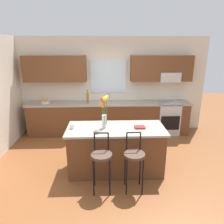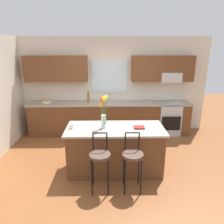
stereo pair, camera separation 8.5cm
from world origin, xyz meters
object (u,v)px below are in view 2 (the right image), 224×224
Objects in this scene: bar_stool_middle at (133,157)px; bar_stool_near at (100,158)px; flower_vase at (103,109)px; bottle_olive_oil at (88,97)px; oven_range at (168,118)px; kitchen_island at (115,149)px; cookbook at (139,127)px; mug_ceramic at (72,126)px; fruit_bowl_oranges at (46,101)px.

bar_stool_near is at bearing 180.00° from bar_stool_middle.
flower_vase is 1.97m from bottle_olive_oil.
oven_range is 2.85m from bar_stool_middle.
oven_range is 2.48m from kitchen_island.
bar_stool_middle is at bearing -51.97° from flower_vase.
bar_stool_middle is 2.87× the size of bottle_olive_oil.
kitchen_island is at bearing -70.35° from bottle_olive_oil.
flower_vase is at bearing 176.99° from cookbook.
bottle_olive_oil is at bearing 103.55° from flower_vase.
bottle_olive_oil is (-0.46, 1.90, -0.22)m from flower_vase.
cookbook is (0.18, 0.60, 0.30)m from bar_stool_middle.
cookbook is at bearing -120.70° from oven_range.
bottle_olive_oil reaches higher than kitchen_island.
flower_vase is at bearing 128.03° from bar_stool_middle.
bar_stool_middle is 2.75m from bottle_olive_oil.
bar_stool_near is 0.90m from mug_ceramic.
oven_range is 3.13m from mug_ceramic.
bottle_olive_oil is (-0.68, 1.92, 0.61)m from kitchen_island.
kitchen_island is at bearing 177.08° from cookbook.
bottle_olive_oil is at bearing 109.65° from kitchen_island.
flower_vase is 0.69m from mug_ceramic.
bottle_olive_oil is at bearing 99.14° from bar_stool_near.
cookbook is at bearing 73.02° from bar_stool_middle.
mug_ceramic is 2.18m from fruit_bowl_oranges.
fruit_bowl_oranges is 0.66× the size of bottle_olive_oil.
bottle_olive_oil is (-0.96, 2.54, 0.43)m from bar_stool_middle.
cookbook is (1.29, -0.01, -0.03)m from mug_ceramic.
bar_stool_middle is at bearing -49.97° from fruit_bowl_oranges.
bar_stool_near is at bearing -126.61° from oven_range.
bar_stool_near reaches higher than mug_ceramic.
oven_range is 10.22× the size of mug_ceramic.
bottle_olive_oil reaches higher than fruit_bowl_oranges.
oven_range is 2.54× the size of bottle_olive_oil.
fruit_bowl_oranges is at bearing 121.95° from bar_stool_near.
kitchen_island is 0.97m from mug_ceramic.
kitchen_island is 5.22× the size of bottle_olive_oil.
oven_range is at bearing 62.32° from bar_stool_middle.
bar_stool_near reaches higher than oven_range.
flower_vase is at bearing -134.11° from oven_range.
cookbook is at bearing -59.48° from bottle_olive_oil.
bar_stool_near is 1.00m from cookbook.
bar_stool_middle is 3.34m from fruit_bowl_oranges.
bottle_olive_oil is (-0.41, 2.54, 0.43)m from bar_stool_near.
mug_ceramic is (-0.83, -0.01, 0.50)m from kitchen_island.
bottle_olive_oil is (-2.28, 0.02, 0.61)m from oven_range.
mug_ceramic is at bearing -141.94° from oven_range.
bottle_olive_oil is at bearing 110.66° from bar_stool_middle.
mug_ceramic is 1.29m from cookbook.
fruit_bowl_oranges reaches higher than kitchen_island.
flower_vase is at bearing 176.81° from kitchen_island.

